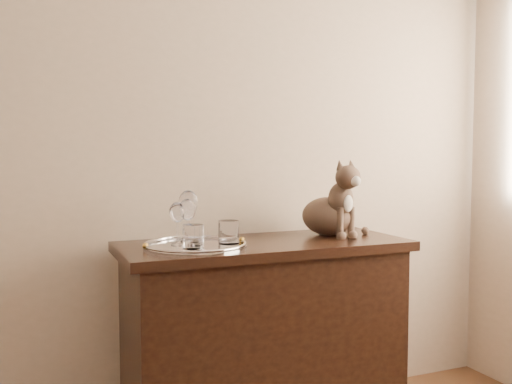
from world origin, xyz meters
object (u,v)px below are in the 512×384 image
tumbler_c (229,232)px  tray (195,246)px  wine_glass_d (187,222)px  wine_glass_a (177,223)px  wine_glass_b (188,216)px  cat (328,197)px  tumbler_b (193,237)px  sideboard (264,341)px

tumbler_c → tray: bearing=173.1°
tray → wine_glass_d: bearing=121.7°
wine_glass_a → wine_glass_b: size_ratio=0.81×
wine_glass_d → cat: 0.67m
wine_glass_d → tumbler_c: (0.15, -0.05, -0.04)m
wine_glass_a → wine_glass_d: size_ratio=0.93×
tumbler_c → tumbler_b: bearing=-161.4°
wine_glass_a → cat: size_ratio=0.50×
wine_glass_b → tumbler_c: size_ratio=2.26×
wine_glass_a → sideboard: bearing=-1.4°
wine_glass_d → wine_glass_b: bearing=71.4°
tray → wine_glass_d: (-0.02, 0.03, 0.09)m
wine_glass_b → wine_glass_d: bearing=-108.6°
wine_glass_d → cat: bearing=5.0°
wine_glass_d → sideboard: bearing=-0.8°
wine_glass_d → tumbler_b: (-0.01, -0.11, -0.05)m
tray → wine_glass_a: (-0.06, 0.04, 0.09)m
tumbler_c → cat: cat is taller
sideboard → cat: 0.69m
wine_glass_a → cat: (0.71, 0.05, 0.08)m
tumbler_b → cat: (0.68, 0.16, 0.12)m
tray → tumbler_b: bearing=-112.7°
tumbler_c → wine_glass_d: bearing=161.8°
tray → wine_glass_b: bearing=87.9°
tumbler_c → wine_glass_b: bearing=135.7°
cat → sideboard: bearing=-179.1°
wine_glass_d → cat: size_ratio=0.53×
wine_glass_b → tumbler_c: bearing=-44.3°
wine_glass_b → wine_glass_d: size_ratio=1.15×
cat → tumbler_c: bearing=-177.6°
wine_glass_a → wine_glass_d: 0.04m
cat → wine_glass_a: bearing=174.8°
sideboard → wine_glass_d: wine_glass_d is taller
tray → tumbler_c: bearing=-6.9°
sideboard → tray: 0.53m
sideboard → wine_glass_a: 0.63m
tray → sideboard: bearing=5.6°
wine_glass_a → wine_glass_b: (0.06, 0.07, 0.02)m
tray → wine_glass_b: 0.15m
wine_glass_d → tumbler_b: 0.11m
sideboard → wine_glass_a: (-0.37, 0.01, 0.52)m
wine_glass_b → tumbler_c: (0.13, -0.13, -0.06)m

